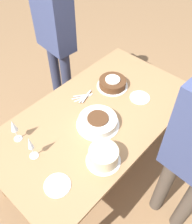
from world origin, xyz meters
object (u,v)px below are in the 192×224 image
(cake_center_white, at_px, (98,121))
(wine_glass_far, at_px, (14,127))
(cake_front_chocolate, at_px, (112,83))
(cake_back_decorated, at_px, (103,156))
(wine_glass_near, at_px, (30,144))
(person_cutting, at_px, (54,28))

(cake_center_white, xyz_separation_m, wine_glass_far, (0.51, -0.35, 0.11))
(cake_center_white, height_order, cake_front_chocolate, cake_front_chocolate)
(cake_back_decorated, distance_m, wine_glass_near, 0.50)
(cake_front_chocolate, bearing_deg, cake_center_white, 25.78)
(cake_front_chocolate, height_order, person_cutting, person_cutting)
(cake_center_white, height_order, person_cutting, person_cutting)
(cake_front_chocolate, relative_size, wine_glass_far, 1.36)
(cake_back_decorated, xyz_separation_m, wine_glass_far, (0.29, -0.60, 0.09))
(cake_front_chocolate, height_order, wine_glass_far, wine_glass_far)
(person_cutting, bearing_deg, cake_front_chocolate, 5.38)
(person_cutting, bearing_deg, cake_back_decorated, -22.73)
(cake_front_chocolate, bearing_deg, person_cutting, -90.13)
(cake_front_chocolate, bearing_deg, wine_glass_near, 3.84)
(cake_front_chocolate, relative_size, wine_glass_near, 1.31)
(cake_back_decorated, bearing_deg, cake_front_chocolate, -144.78)
(wine_glass_far, bearing_deg, person_cutting, -147.23)
(wine_glass_far, bearing_deg, cake_center_white, 145.53)
(cake_center_white, height_order, wine_glass_far, wine_glass_far)
(cake_back_decorated, height_order, wine_glass_far, wine_glass_far)
(wine_glass_near, height_order, person_cutting, person_cutting)
(wine_glass_far, xyz_separation_m, person_cutting, (-0.94, -0.60, 0.15))
(cake_center_white, distance_m, wine_glass_near, 0.55)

